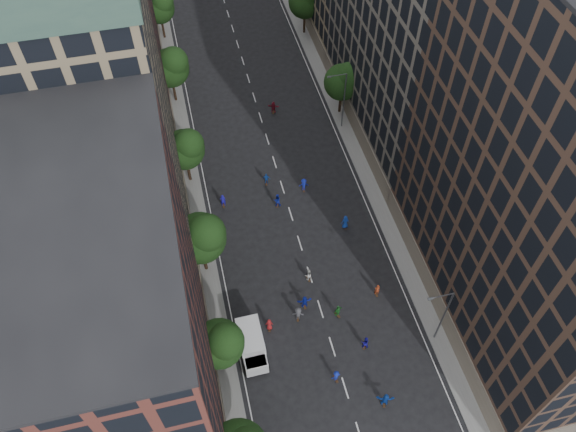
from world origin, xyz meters
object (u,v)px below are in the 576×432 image
object	(u,v)px
streetlamp_near	(443,314)
skater_2	(365,342)
streetlamp_far	(343,98)
cargo_van	(252,345)

from	to	relation	value
streetlamp_near	skater_2	bearing A→B (deg)	173.75
streetlamp_far	cargo_van	world-z (taller)	streetlamp_far
skater_2	cargo_van	bearing A→B (deg)	10.31
streetlamp_far	cargo_van	distance (m)	35.45
cargo_van	skater_2	bearing A→B (deg)	-11.25
cargo_van	streetlamp_far	bearing A→B (deg)	58.05
streetlamp_near	cargo_van	bearing A→B (deg)	170.92
streetlamp_far	skater_2	distance (m)	33.28
cargo_van	skater_2	distance (m)	11.52
streetlamp_far	skater_2	xyz separation A→B (m)	(-7.16, -32.22, -4.31)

